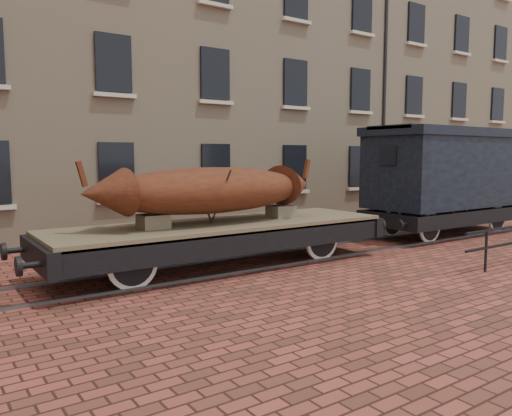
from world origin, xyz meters
TOP-DOWN VIEW (x-y plane):
  - ground at (0.00, 0.00)m, footprint 90.00×90.00m
  - warehouse_cream at (3.00, 9.99)m, footprint 40.00×10.19m
  - rail_track at (0.00, 0.00)m, footprint 30.00×1.52m
  - flatcar_wagon at (-1.71, -0.00)m, footprint 9.19×2.49m
  - iron_boat at (-2.01, 0.00)m, footprint 6.09×1.80m
  - goods_van at (7.04, 0.00)m, footprint 6.86×2.50m

SIDE VIEW (x-z plane):
  - ground at x=0.00m, z-range 0.00..0.00m
  - rail_track at x=0.00m, z-range 0.00..0.06m
  - flatcar_wagon at x=-1.71m, z-range 0.17..1.56m
  - iron_boat at x=-2.01m, z-range 1.12..2.60m
  - goods_van at x=7.04m, z-range 0.45..4.00m
  - warehouse_cream at x=3.00m, z-range 0.00..14.00m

